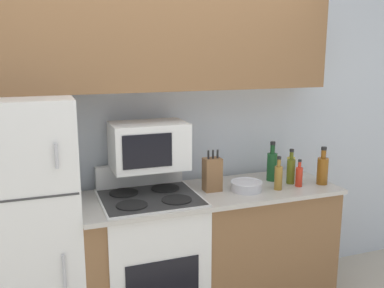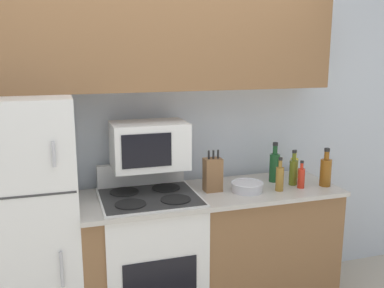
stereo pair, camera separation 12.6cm
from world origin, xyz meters
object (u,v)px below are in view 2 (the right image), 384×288
Objects in this scene: refrigerator at (24,226)px; bottle_olive_oil at (293,171)px; knife_block at (213,175)px; bottle_vinegar at (280,178)px; bottle_whiskey at (326,171)px; microwave at (149,145)px; stove at (151,259)px; bottle_hot_sauce at (301,177)px; bottle_cooking_spray at (294,167)px; bottle_wine_green at (274,166)px; bowl at (247,186)px.

refrigerator reaches higher than bottle_olive_oil.
knife_block reaches higher than bottle_vinegar.
bottle_vinegar is at bearing -17.16° from knife_block.
bottle_vinegar is at bearing -179.63° from bottle_whiskey.
knife_block is 1.13× the size of bottle_olive_oil.
bottle_whiskey is at bearing -11.49° from microwave.
bottle_hot_sauce is (1.08, -0.12, 0.53)m from stove.
microwave is at bearing 167.01° from bottle_hot_sauce.
bottle_cooking_spray is 0.20m from bottle_wine_green.
bottle_cooking_spray reaches higher than bowl.
bottle_hot_sauce is 0.83× the size of bottle_vinegar.
knife_block is 1.22× the size of bottle_vinegar.
bowl is at bearing -157.73° from bottle_cooking_spray.
bottle_whiskey is at bearing -24.11° from bottle_olive_oil.
bottle_vinegar reaches higher than bottle_hot_sauce.
bottle_whiskey is at bearing -4.84° from bowl.
bottle_wine_green is at bearing 1.36° from refrigerator.
bottle_whiskey is 0.93× the size of bottle_wine_green.
microwave is (0.83, 0.09, 0.45)m from refrigerator.
stove is at bearing 173.96° from bottle_whiskey.
bottle_wine_green is at bearing 7.89° from knife_block.
stove is 2.18× the size of microwave.
knife_block reaches higher than bottle_cooking_spray.
bottle_vinegar is at bearing -8.66° from stove.
bottle_hot_sauce is at bearing -12.99° from microwave.
bottle_olive_oil reaches higher than bottle_cooking_spray.
microwave is 1.81× the size of bottle_whiskey.
bottle_olive_oil is (1.06, -0.04, 0.55)m from stove.
bottle_wine_green reaches higher than bottle_cooking_spray.
microwave is 0.74m from bowl.
bottle_wine_green is (0.29, 0.16, 0.08)m from bowl.
bottle_hot_sauce is 0.67× the size of bottle_wine_green.
refrigerator reaches higher than bowl.
stove is (0.80, -0.03, -0.33)m from refrigerator.
bottle_wine_green is 1.25× the size of bottle_vinegar.
refrigerator reaches higher than bottle_whiskey.
bottle_vinegar is (-0.18, -0.01, 0.02)m from bottle_hot_sauce.
refrigerator is 1.72m from bottle_vinegar.
bottle_vinegar is (1.70, -0.17, 0.21)m from refrigerator.
bottle_hot_sauce is at bearing -6.57° from stove.
bottle_whiskey is at bearing -66.62° from bottle_cooking_spray.
bottle_cooking_spray reaches higher than bottle_hot_sauce.
refrigerator is 0.86m from stove.
bowl is 0.87× the size of bottle_olive_oil.
microwave is 2.11× the size of bottle_vinegar.
bottle_hot_sauce is 0.23m from bottle_wine_green.
knife_block is 0.98× the size of bottle_wine_green.
bowl is at bearing 175.16° from bottle_whiskey.
bottle_wine_green reaches higher than bottle_hot_sauce.
bottle_olive_oil is 0.15m from bottle_wine_green.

